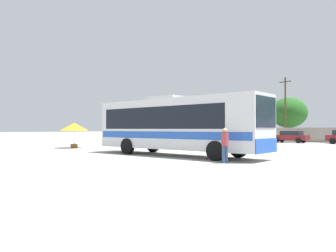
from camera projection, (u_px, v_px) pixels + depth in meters
ground_plane at (272, 149)px, 27.07m from camera, size 300.00×300.00×0.00m
perimeter_wall at (329, 135)px, 38.84m from camera, size 80.00×0.30×1.80m
coach_bus_silver_blue at (175, 124)px, 20.29m from camera, size 11.74×2.96×3.74m
attendant_by_bus_door at (225, 143)px, 15.71m from camera, size 0.48×0.48×1.70m
vendor_umbrella_near_gate_orange at (74, 127)px, 28.20m from camera, size 2.45×2.45×2.18m
parked_car_leftmost_grey at (241, 135)px, 42.63m from camera, size 4.18×2.25×1.53m
parked_car_second_maroon at (290, 136)px, 38.89m from camera, size 4.22×2.14×1.41m
utility_pole_near at (285, 108)px, 44.67m from camera, size 1.78×0.53×8.75m
roadside_tree_left at (225, 107)px, 53.82m from camera, size 5.36×5.36×7.52m
roadside_tree_midleft at (289, 113)px, 47.97m from camera, size 5.27×5.27×6.29m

